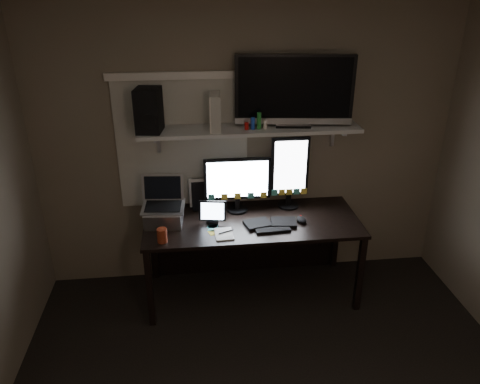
{
  "coord_description": "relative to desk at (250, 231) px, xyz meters",
  "views": [
    {
      "loc": [
        -0.5,
        -2.01,
        2.59
      ],
      "look_at": [
        -0.12,
        1.25,
        1.08
      ],
      "focal_mm": 35.0,
      "sensor_mm": 36.0,
      "label": 1
    }
  ],
  "objects": [
    {
      "name": "mouse",
      "position": [
        0.41,
        -0.2,
        0.2
      ],
      "size": [
        0.1,
        0.13,
        0.04
      ],
      "primitive_type": "ellipsoid",
      "rotation": [
        0.0,
        0.0,
        0.21
      ],
      "color": "black",
      "rests_on": "desk"
    },
    {
      "name": "window_blinds",
      "position": [
        -0.55,
        0.24,
        0.75
      ],
      "size": [
        1.1,
        0.02,
        1.1
      ],
      "primitive_type": "cube",
      "color": "beige",
      "rests_on": "back_wall"
    },
    {
      "name": "bottles",
      "position": [
        0.04,
        0.01,
        0.99
      ],
      "size": [
        0.21,
        0.07,
        0.13
      ],
      "primitive_type": null,
      "rotation": [
        0.0,
        0.0,
        0.1
      ],
      "color": "#A50F0C",
      "rests_on": "wall_shelf"
    },
    {
      "name": "monitor_landscape",
      "position": [
        -0.1,
        0.07,
        0.43
      ],
      "size": [
        0.57,
        0.06,
        0.5
      ],
      "primitive_type": "cube",
      "rotation": [
        0.0,
        0.0,
        -0.01
      ],
      "color": "black",
      "rests_on": "desk"
    },
    {
      "name": "cup",
      "position": [
        -0.73,
        -0.39,
        0.23
      ],
      "size": [
        0.08,
        0.08,
        0.11
      ],
      "primitive_type": "cylinder",
      "rotation": [
        0.0,
        0.0,
        -0.08
      ],
      "color": "maroon",
      "rests_on": "desk"
    },
    {
      "name": "tv",
      "position": [
        0.36,
        0.09,
        1.21
      ],
      "size": [
        0.96,
        0.29,
        0.57
      ],
      "primitive_type": "cube",
      "rotation": [
        0.0,
        0.0,
        -0.12
      ],
      "color": "black",
      "rests_on": "wall_shelf"
    },
    {
      "name": "sticky_notes",
      "position": [
        -0.31,
        -0.26,
        0.18
      ],
      "size": [
        0.39,
        0.32,
        0.0
      ],
      "primitive_type": null,
      "rotation": [
        0.0,
        0.0,
        -0.27
      ],
      "color": "yellow",
      "rests_on": "desk"
    },
    {
      "name": "back_wall",
      "position": [
        0.0,
        0.25,
        0.7
      ],
      "size": [
        3.6,
        0.0,
        3.6
      ],
      "primitive_type": "plane",
      "rotation": [
        1.57,
        0.0,
        0.0
      ],
      "color": "#685D4A",
      "rests_on": "floor"
    },
    {
      "name": "ceiling",
      "position": [
        0.0,
        -1.55,
        1.95
      ],
      "size": [
        3.6,
        3.6,
        0.0
      ],
      "primitive_type": "plane",
      "rotation": [
        3.14,
        0.0,
        0.0
      ],
      "color": "silver",
      "rests_on": "back_wall"
    },
    {
      "name": "notepad",
      "position": [
        -0.25,
        -0.34,
        0.18
      ],
      "size": [
        0.15,
        0.2,
        0.01
      ],
      "primitive_type": "cube",
      "rotation": [
        0.0,
        0.0,
        0.04
      ],
      "color": "silver",
      "rests_on": "desk"
    },
    {
      "name": "keyboard",
      "position": [
        0.14,
        -0.21,
        0.19
      ],
      "size": [
        0.44,
        0.2,
        0.03
      ],
      "primitive_type": "cube",
      "rotation": [
        0.0,
        0.0,
        0.07
      ],
      "color": "black",
      "rests_on": "desk"
    },
    {
      "name": "desk",
      "position": [
        0.0,
        0.0,
        0.0
      ],
      "size": [
        1.8,
        0.75,
        0.73
      ],
      "color": "black",
      "rests_on": "floor"
    },
    {
      "name": "speaker",
      "position": [
        -0.79,
        0.05,
        1.1
      ],
      "size": [
        0.22,
        0.25,
        0.34
      ],
      "primitive_type": "cube",
      "rotation": [
        0.0,
        0.0,
        -0.15
      ],
      "color": "black",
      "rests_on": "wall_shelf"
    },
    {
      "name": "laptop",
      "position": [
        -0.73,
        -0.1,
        0.37
      ],
      "size": [
        0.37,
        0.31,
        0.39
      ],
      "primitive_type": "cube",
      "rotation": [
        0.0,
        0.0,
        -0.09
      ],
      "color": "silver",
      "rests_on": "desk"
    },
    {
      "name": "monitor_portrait",
      "position": [
        0.36,
        0.1,
        0.5
      ],
      "size": [
        0.33,
        0.06,
        0.65
      ],
      "primitive_type": "cube",
      "rotation": [
        0.0,
        0.0,
        0.0
      ],
      "color": "black",
      "rests_on": "desk"
    },
    {
      "name": "tablet",
      "position": [
        -0.33,
        -0.12,
        0.27
      ],
      "size": [
        0.24,
        0.13,
        0.2
      ],
      "primitive_type": "cube",
      "rotation": [
        0.0,
        0.0,
        -0.17
      ],
      "color": "black",
      "rests_on": "desk"
    },
    {
      "name": "game_console",
      "position": [
        -0.28,
        0.05,
        1.07
      ],
      "size": [
        0.1,
        0.25,
        0.29
      ],
      "primitive_type": "cube",
      "rotation": [
        0.0,
        0.0,
        -0.1
      ],
      "color": "silver",
      "rests_on": "wall_shelf"
    },
    {
      "name": "wall_shelf",
      "position": [
        0.0,
        0.08,
        0.91
      ],
      "size": [
        1.8,
        0.35,
        0.03
      ],
      "primitive_type": "cube",
      "color": "beige",
      "rests_on": "back_wall"
    },
    {
      "name": "file_sorter",
      "position": [
        -0.39,
        0.16,
        0.32
      ],
      "size": [
        0.23,
        0.12,
        0.28
      ],
      "primitive_type": "cube",
      "rotation": [
        0.0,
        0.0,
        0.09
      ],
      "color": "black",
      "rests_on": "desk"
    }
  ]
}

